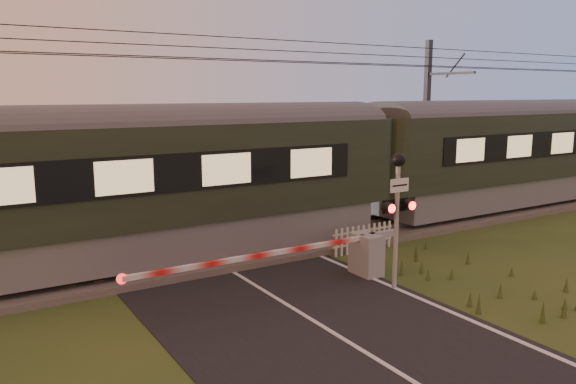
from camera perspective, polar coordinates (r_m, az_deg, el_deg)
ground at (r=10.91m, az=6.08°, el=-14.98°), size 160.00×160.00×0.00m
road at (r=10.76m, az=6.94°, el=-15.34°), size 6.00×140.00×0.03m
track_bed at (r=16.19m, az=-8.18°, el=-6.34°), size 140.00×3.40×0.39m
overhead_wires at (r=15.57m, az=-8.71°, el=14.07°), size 120.00×0.62×0.62m
train at (r=18.71m, az=8.06°, el=2.83°), size 42.90×2.96×4.00m
boom_gate at (r=14.28m, az=6.79°, el=-6.26°), size 7.28×0.83×1.10m
crossing_signal at (r=13.23m, az=11.05°, el=-0.47°), size 0.83×0.35×3.25m
picket_fence at (r=16.60m, az=7.67°, el=-4.68°), size 2.18×0.07×0.81m
catenary_mast at (r=23.57m, az=13.97°, el=7.01°), size 0.21×2.45×6.66m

